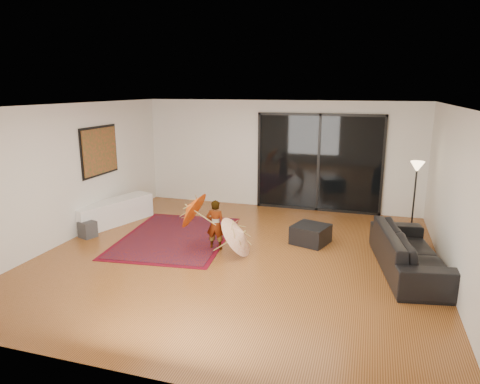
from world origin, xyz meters
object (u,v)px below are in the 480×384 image
at_px(child, 215,225).
at_px(sofa, 411,251).
at_px(media_console, 113,212).
at_px(ottoman, 311,234).

bearing_deg(child, sofa, 173.73).
bearing_deg(media_console, ottoman, 19.07).
distance_m(media_console, sofa, 6.25).
bearing_deg(child, media_console, -21.85).
bearing_deg(media_console, child, 2.47).
xyz_separation_m(media_console, ottoman, (4.43, 0.07, -0.09)).
height_order(ottoman, child, child).
distance_m(sofa, ottoman, 1.97).
bearing_deg(sofa, media_console, 73.00).
distance_m(ottoman, child, 1.91).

